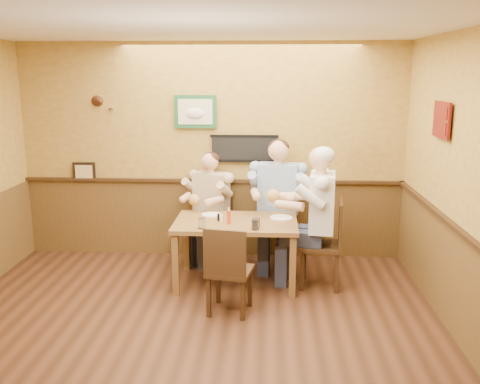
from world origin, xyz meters
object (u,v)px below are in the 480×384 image
(chair_back_right, at_px, (278,226))
(water_glass_mid, at_px, (255,224))
(chair_near_side, at_px, (230,269))
(diner_white_elder, at_px, (321,225))
(diner_blue_polo, at_px, (278,210))
(chair_right_end, at_px, (321,243))
(salt_shaker, at_px, (221,218))
(dining_table, at_px, (236,228))
(pepper_shaker, at_px, (219,217))
(hot_sauce_bottle, at_px, (229,217))
(diner_tan_shirt, at_px, (211,212))
(chair_back_left, at_px, (212,226))
(water_glass_left, at_px, (202,223))
(cola_tumbler, at_px, (256,223))

(chair_back_right, bearing_deg, water_glass_mid, -96.97)
(chair_near_side, relative_size, diner_white_elder, 0.64)
(diner_blue_polo, bearing_deg, chair_near_side, -101.71)
(chair_right_end, distance_m, salt_shaker, 1.17)
(chair_back_right, relative_size, diner_blue_polo, 0.70)
(dining_table, bearing_deg, chair_right_end, -2.31)
(dining_table, relative_size, salt_shaker, 17.06)
(dining_table, xyz_separation_m, diner_white_elder, (0.97, -0.04, 0.07))
(chair_back_right, distance_m, diner_blue_polo, 0.22)
(pepper_shaker, bearing_deg, dining_table, 2.78)
(dining_table, bearing_deg, chair_near_side, -90.95)
(chair_right_end, height_order, diner_white_elder, diner_white_elder)
(hot_sauce_bottle, bearing_deg, salt_shaker, 142.21)
(dining_table, relative_size, chair_back_right, 1.39)
(salt_shaker, bearing_deg, diner_tan_shirt, 103.46)
(chair_near_side, bearing_deg, diner_tan_shirt, -66.76)
(chair_right_end, bearing_deg, water_glass_mid, -60.72)
(dining_table, height_order, diner_tan_shirt, diner_tan_shirt)
(chair_back_left, relative_size, chair_right_end, 0.88)
(chair_right_end, bearing_deg, chair_back_left, -114.97)
(chair_near_side, height_order, water_glass_left, chair_near_side)
(chair_back_left, relative_size, chair_near_side, 0.96)
(chair_right_end, relative_size, cola_tumbler, 10.02)
(chair_back_right, height_order, pepper_shaker, chair_back_right)
(water_glass_left, xyz_separation_m, cola_tumbler, (0.59, 0.07, -0.01))
(diner_tan_shirt, bearing_deg, diner_blue_polo, 12.73)
(chair_right_end, height_order, chair_near_side, chair_right_end)
(chair_back_left, height_order, chair_near_side, chair_near_side)
(dining_table, bearing_deg, cola_tumbler, -46.99)
(diner_blue_polo, bearing_deg, water_glass_mid, -96.97)
(dining_table, height_order, cola_tumbler, cola_tumbler)
(chair_back_left, bearing_deg, chair_right_end, -9.16)
(chair_back_left, distance_m, chair_near_side, 1.62)
(chair_back_right, relative_size, chair_right_end, 1.00)
(water_glass_left, bearing_deg, salt_shaker, 55.81)
(water_glass_mid, bearing_deg, pepper_shaker, 142.33)
(chair_near_side, relative_size, hot_sauce_bottle, 5.53)
(diner_blue_polo, relative_size, pepper_shaker, 17.48)
(pepper_shaker, bearing_deg, chair_back_right, 43.64)
(chair_right_end, height_order, salt_shaker, chair_right_end)
(diner_blue_polo, distance_m, water_glass_left, 1.29)
(chair_back_right, distance_m, chair_right_end, 0.84)
(water_glass_left, height_order, pepper_shaker, water_glass_left)
(chair_near_side, relative_size, pepper_shaker, 11.25)
(chair_near_side, bearing_deg, dining_table, -80.37)
(chair_back_right, relative_size, hot_sauce_bottle, 6.01)
(chair_right_end, bearing_deg, cola_tumbler, -66.32)
(dining_table, relative_size, water_glass_left, 12.18)
(chair_near_side, distance_m, salt_shaker, 0.81)
(water_glass_left, bearing_deg, diner_tan_shirt, 90.83)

